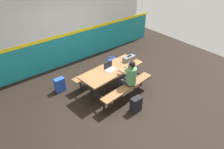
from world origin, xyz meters
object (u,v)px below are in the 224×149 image
picnic_table_main (112,74)px  satchel_spare (60,85)px  toolbox_grey (129,58)px  backpack_dark (136,104)px  student_nearer (129,76)px  laptop_silver (110,68)px  tote_bag_bright (112,63)px

picnic_table_main → satchel_spare: picnic_table_main is taller
toolbox_grey → satchel_spare: 2.29m
toolbox_grey → satchel_spare: bearing=156.7°
picnic_table_main → backpack_dark: size_ratio=4.64×
student_nearer → toolbox_grey: size_ratio=3.02×
toolbox_grey → laptop_silver: bearing=-176.8°
tote_bag_bright → picnic_table_main: bearing=-128.8°
picnic_table_main → toolbox_grey: (0.75, 0.08, 0.23)m
satchel_spare → picnic_table_main: bearing=-36.4°
picnic_table_main → toolbox_grey: 0.79m
student_nearer → satchel_spare: size_ratio=2.74×
toolbox_grey → backpack_dark: bearing=-124.7°
laptop_silver → satchel_spare: bearing=143.0°
student_nearer → backpack_dark: 0.83m
picnic_table_main → toolbox_grey: bearing=5.8°
satchel_spare → backpack_dark: bearing=-60.5°
toolbox_grey → backpack_dark: toolbox_grey is taller
backpack_dark → tote_bag_bright: bearing=67.1°
picnic_table_main → student_nearer: (0.18, -0.54, 0.13)m
picnic_table_main → laptop_silver: (-0.07, 0.03, 0.21)m
toolbox_grey → tote_bag_bright: (0.06, 0.93, -0.62)m
laptop_silver → toolbox_grey: size_ratio=0.85×
picnic_table_main → tote_bag_bright: size_ratio=4.75×
picnic_table_main → laptop_silver: size_ratio=6.00×
student_nearer → backpack_dark: bearing=-114.7°
laptop_silver → tote_bag_bright: bearing=48.1°
laptop_silver → tote_bag_bright: size_ratio=0.79×
student_nearer → laptop_silver: bearing=113.3°
backpack_dark → tote_bag_bright: backpack_dark is taller
tote_bag_bright → toolbox_grey: bearing=-93.9°
student_nearer → satchel_spare: 2.15m
picnic_table_main → backpack_dark: bearing=-94.9°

